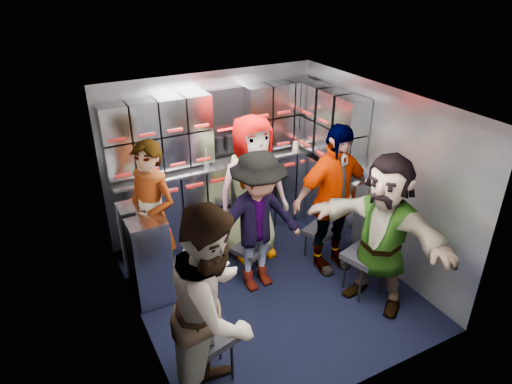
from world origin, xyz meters
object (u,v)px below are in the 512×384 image
attendant_standing (153,217)px  attendant_arc_c (252,189)px  jump_seat_center (246,217)px  jump_seat_mid_right (320,232)px  attendant_arc_a (214,309)px  jump_seat_mid_left (251,250)px  attendant_arc_d (333,200)px  attendant_arc_e (382,233)px  jump_seat_near_left (208,339)px  jump_seat_near_right (366,258)px  attendant_arc_b (258,223)px

attendant_standing → attendant_arc_c: attendant_arc_c is taller
jump_seat_center → attendant_standing: (-1.19, -0.19, 0.42)m
jump_seat_mid_right → attendant_standing: attendant_standing is taller
attendant_arc_a → attendant_arc_c: attendant_arc_a is taller
jump_seat_mid_left → attendant_arc_d: (0.90, -0.24, 0.53)m
jump_seat_center → jump_seat_mid_right: 0.94m
attendant_arc_e → jump_seat_near_left: bearing=-108.5°
jump_seat_mid_right → jump_seat_mid_left: bearing=176.1°
jump_seat_mid_left → attendant_arc_a: size_ratio=0.24×
jump_seat_mid_right → jump_seat_near_right: 0.75m
jump_seat_near_right → attendant_standing: bearing=148.1°
jump_seat_near_right → attendant_standing: attendant_standing is taller
attendant_arc_c → jump_seat_center: bearing=90.1°
attendant_arc_a → attendant_arc_b: bearing=0.0°
jump_seat_mid_right → attendant_arc_a: bearing=-146.9°
jump_seat_near_right → attendant_arc_b: attendant_arc_b is taller
jump_seat_near_left → attendant_arc_b: size_ratio=0.31×
jump_seat_near_left → jump_seat_mid_right: bearing=29.0°
jump_seat_mid_left → attendant_standing: attendant_standing is taller
jump_seat_near_right → attendant_arc_d: (-0.06, 0.57, 0.44)m
attendant_arc_a → attendant_arc_b: attendant_arc_a is taller
jump_seat_near_left → jump_seat_mid_left: 1.46m
attendant_arc_e → attendant_arc_b: bearing=-151.6°
attendant_arc_a → attendant_arc_d: size_ratio=1.02×
attendant_arc_c → attendant_arc_d: attendant_arc_c is taller
attendant_arc_b → attendant_arc_d: attendant_arc_d is taller
jump_seat_near_left → jump_seat_mid_right: 2.14m
jump_seat_near_left → attendant_standing: bearing=90.0°
jump_seat_near_left → attendant_arc_c: attendant_arc_c is taller
attendant_arc_e → jump_seat_mid_right: bearing=162.2°
attendant_arc_d → jump_seat_mid_left: bearing=163.7°
attendant_standing → attendant_arc_c: size_ratio=0.95×
jump_seat_near_right → attendant_arc_e: (0.00, -0.18, 0.41)m
jump_seat_center → attendant_arc_a: (-1.19, -1.86, 0.48)m
jump_seat_mid_left → attendant_arc_c: 0.71m
attendant_standing → attendant_arc_d: bearing=40.2°
jump_seat_mid_left → attendant_arc_a: (-0.96, -1.28, 0.55)m
jump_seat_mid_left → attendant_arc_b: size_ratio=0.27×
attendant_standing → attendant_arc_e: (1.93, -1.38, 0.00)m
attendant_standing → jump_seat_near_right: bearing=27.1°
jump_seat_center → attendant_arc_c: 0.50m
jump_seat_near_left → attendant_arc_b: (0.96, 0.92, 0.37)m
jump_seat_mid_right → attendant_standing: 1.98m
attendant_arc_d → attendant_arc_e: size_ratio=1.04×
attendant_standing → jump_seat_near_left: bearing=-31.1°
jump_seat_near_left → attendant_arc_c: 1.97m
jump_seat_mid_right → attendant_arc_d: 0.55m
jump_seat_mid_left → jump_seat_center: jump_seat_center is taller
jump_seat_near_left → attendant_arc_b: attendant_arc_b is taller
jump_seat_near_left → attendant_standing: 1.54m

